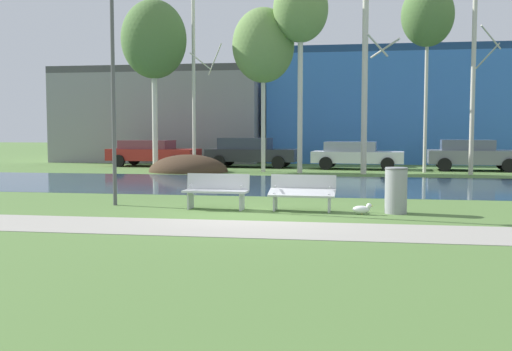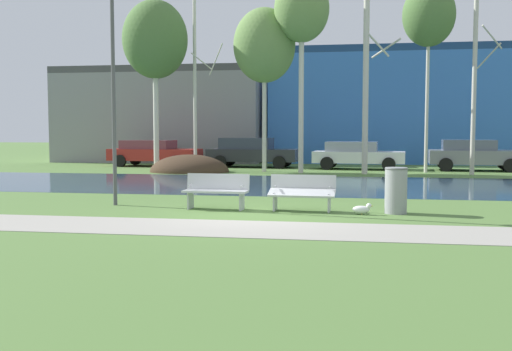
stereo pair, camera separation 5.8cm
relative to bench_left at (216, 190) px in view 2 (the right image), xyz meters
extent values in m
plane|color=#517538|center=(1.06, 9.05, -0.47)|extent=(120.00, 120.00, 0.00)
cube|color=#9E998E|center=(1.06, -2.82, -0.47)|extent=(60.00, 2.06, 0.01)
cube|color=#2D475B|center=(1.06, 6.94, -0.47)|extent=(80.00, 7.90, 0.01)
ellipsoid|color=#423021|center=(-4.22, 12.56, -0.47)|extent=(3.70, 2.92, 1.62)
cube|color=#B2B5B7|center=(0.00, -0.09, -0.02)|extent=(1.62, 0.54, 0.05)
cube|color=#B2B5B7|center=(0.01, 0.18, 0.20)|extent=(1.60, 0.15, 0.40)
cube|color=#B2B5B7|center=(-0.66, -0.01, -0.25)|extent=(0.06, 0.43, 0.45)
cube|color=#B2B5B7|center=(0.65, -0.06, -0.25)|extent=(0.06, 0.43, 0.45)
cylinder|color=#B2B5B7|center=(-0.66, -0.05, 0.12)|extent=(0.05, 0.28, 0.04)
cylinder|color=#B2B5B7|center=(0.65, -0.10, 0.12)|extent=(0.05, 0.28, 0.04)
cube|color=#B2B5B7|center=(2.12, -0.09, -0.02)|extent=(1.62, 0.54, 0.18)
cube|color=#B2B5B7|center=(2.14, 0.18, 0.20)|extent=(1.60, 0.15, 0.40)
cube|color=#B2B5B7|center=(1.47, -0.01, -0.25)|extent=(0.06, 0.43, 0.45)
cube|color=#B2B5B7|center=(2.78, -0.06, -0.25)|extent=(0.06, 0.43, 0.45)
cylinder|color=#B2B5B7|center=(1.47, -0.05, 0.12)|extent=(0.05, 0.28, 0.04)
cylinder|color=#B2B5B7|center=(2.78, -0.10, 0.12)|extent=(0.05, 0.28, 0.04)
cylinder|color=gray|center=(4.33, -0.05, 0.07)|extent=(0.52, 0.52, 1.08)
torus|color=#545557|center=(4.33, -0.05, 0.58)|extent=(0.54, 0.54, 0.04)
ellipsoid|color=white|center=(3.53, -0.40, -0.35)|extent=(0.40, 0.18, 0.18)
sphere|color=white|center=(3.71, -0.40, -0.26)|extent=(0.13, 0.13, 0.13)
cone|color=gold|center=(3.78, -0.40, -0.26)|extent=(0.07, 0.04, 0.04)
cylinder|color=gold|center=(3.55, -0.44, -0.42)|extent=(0.01, 0.01, 0.10)
cylinder|color=gold|center=(3.55, -0.36, -0.42)|extent=(0.01, 0.01, 0.10)
cylinder|color=#4C4C51|center=(-2.79, 0.36, 2.51)|extent=(0.10, 0.10, 5.97)
cylinder|color=beige|center=(-6.08, 13.40, 3.52)|extent=(0.26, 0.26, 7.98)
ellipsoid|color=#4C7038|center=(-6.08, 13.40, 5.75)|extent=(3.09, 3.09, 3.70)
cylinder|color=beige|center=(-4.31, 13.98, 3.80)|extent=(0.16, 0.16, 8.55)
cylinder|color=beige|center=(-3.41, 14.60, 4.89)|extent=(1.04, 1.48, 1.39)
cylinder|color=beige|center=(-3.87, 13.52, 4.71)|extent=(0.83, 0.81, 0.73)
cylinder|color=beige|center=(-0.83, 13.33, 3.26)|extent=(0.20, 0.20, 7.46)
ellipsoid|color=#668947|center=(-0.83, 13.33, 5.35)|extent=(2.85, 2.85, 3.42)
cylinder|color=beige|center=(0.93, 12.75, 4.20)|extent=(0.23, 0.23, 9.35)
ellipsoid|color=#668947|center=(0.93, 12.75, 6.82)|extent=(2.45, 2.45, 2.94)
cylinder|color=beige|center=(3.77, 12.52, 3.99)|extent=(0.26, 0.26, 8.93)
cylinder|color=beige|center=(4.63, 13.12, 5.06)|extent=(1.22, 1.73, 0.67)
cylinder|color=beige|center=(4.28, 11.99, 5.05)|extent=(0.97, 0.95, 0.91)
cylinder|color=beige|center=(6.53, 13.97, 4.07)|extent=(0.15, 0.15, 9.08)
ellipsoid|color=#4C7038|center=(6.53, 13.97, 6.61)|extent=(2.35, 2.35, 2.81)
cylinder|color=#BCB7A8|center=(8.36, 12.88, 4.09)|extent=(0.19, 0.19, 9.12)
cylinder|color=#BCB7A8|center=(9.02, 13.33, 4.67)|extent=(0.80, 1.13, 0.99)
cylinder|color=#BCB7A8|center=(8.93, 12.30, 5.33)|extent=(1.06, 1.03, 0.90)
cube|color=maroon|center=(-7.17, 16.38, 0.15)|extent=(4.88, 2.21, 0.61)
cube|color=brown|center=(-7.55, 16.41, 0.69)|extent=(2.78, 1.83, 0.46)
cylinder|color=black|center=(-5.54, 17.20, -0.15)|extent=(0.65, 0.27, 0.64)
cylinder|color=black|center=(-5.68, 15.34, -0.15)|extent=(0.65, 0.27, 0.64)
cylinder|color=black|center=(-8.67, 17.43, -0.15)|extent=(0.65, 0.27, 0.64)
cylinder|color=black|center=(-8.81, 15.57, -0.15)|extent=(0.65, 0.27, 0.64)
cube|color=#282B30|center=(-1.87, 16.46, 0.16)|extent=(4.79, 2.09, 0.63)
cube|color=#2F3648|center=(-2.24, 16.48, 0.77)|extent=(2.72, 1.73, 0.58)
cylinder|color=black|center=(-0.27, 17.22, -0.15)|extent=(0.65, 0.27, 0.64)
cylinder|color=black|center=(-0.40, 15.47, -0.15)|extent=(0.65, 0.27, 0.64)
cylinder|color=black|center=(-3.34, 17.44, -0.15)|extent=(0.65, 0.27, 0.64)
cylinder|color=black|center=(-3.47, 15.70, -0.15)|extent=(0.65, 0.27, 0.64)
cube|color=silver|center=(3.53, 15.77, 0.13)|extent=(4.56, 2.09, 0.56)
cube|color=#949AAC|center=(3.17, 15.79, 0.65)|extent=(2.59, 1.73, 0.47)
cylinder|color=black|center=(5.05, 16.54, -0.15)|extent=(0.65, 0.27, 0.64)
cylinder|color=black|center=(4.92, 14.78, -0.15)|extent=(0.65, 0.27, 0.64)
cylinder|color=black|center=(2.13, 16.75, -0.15)|extent=(0.65, 0.27, 0.64)
cylinder|color=black|center=(2.00, 14.99, -0.15)|extent=(0.65, 0.27, 0.64)
cube|color=slate|center=(9.02, 15.60, 0.18)|extent=(4.41, 2.18, 0.66)
cube|color=slate|center=(8.67, 15.62, 0.75)|extent=(2.51, 1.82, 0.49)
cylinder|color=black|center=(10.49, 16.43, -0.15)|extent=(0.65, 0.27, 0.64)
cylinder|color=black|center=(10.36, 14.56, -0.15)|extent=(0.65, 0.27, 0.64)
cylinder|color=black|center=(7.67, 16.64, -0.15)|extent=(0.65, 0.27, 0.64)
cylinder|color=black|center=(7.54, 14.77, -0.15)|extent=(0.65, 0.27, 0.64)
cube|color=gray|center=(-8.38, 23.77, 2.16)|extent=(12.42, 9.73, 5.26)
cube|color=#48484B|center=(-8.38, 23.77, 4.99)|extent=(12.42, 9.73, 0.40)
cube|color=#3870C6|center=(6.01, 23.62, 2.67)|extent=(15.31, 7.33, 6.28)
cube|color=navy|center=(6.01, 23.62, 6.01)|extent=(15.31, 7.33, 0.40)
camera|label=1|loc=(3.35, -14.54, 1.51)|focal=42.54mm
camera|label=2|loc=(3.41, -14.53, 1.51)|focal=42.54mm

